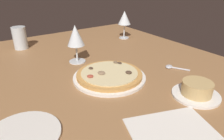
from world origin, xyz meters
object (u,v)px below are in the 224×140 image
wine_glass_far (76,37)px  paper_menu (170,129)px  side_plate (22,136)px  spoon (172,67)px  pizza_main (109,75)px  water_glass (20,39)px  wine_glass_near (124,19)px  ramekin_on_saucer (197,90)px

wine_glass_far → paper_menu: bearing=0.1°
side_plate → spoon: 62.01cm
pizza_main → paper_menu: 32.53cm
water_glass → paper_menu: water_glass is taller
wine_glass_far → wine_glass_near: wine_glass_far is taller
paper_menu → pizza_main: bearing=-166.1°
wine_glass_far → paper_menu: size_ratio=0.78×
pizza_main → ramekin_on_saucer: size_ratio=1.80×
wine_glass_far → spoon: size_ratio=1.72×
ramekin_on_saucer → wine_glass_near: bearing=162.2°
side_plate → spoon: size_ratio=1.91×
side_plate → wine_glass_far: bearing=138.4°
wine_glass_far → spoon: (28.84, 29.80, -11.07)cm
pizza_main → water_glass: water_glass is taller
paper_menu → spoon: 39.07cm
pizza_main → wine_glass_far: 24.30cm
wine_glass_far → side_plate: bearing=-41.6°
pizza_main → side_plate: (14.05, -34.72, -0.76)cm
pizza_main → wine_glass_far: wine_glass_far is taller
pizza_main → wine_glass_near: 56.03cm
wine_glass_near → ramekin_on_saucer: bearing=-17.8°
wine_glass_far → wine_glass_near: (-18.37, 40.45, 0.45)cm
pizza_main → spoon: size_ratio=2.82×
water_glass → ramekin_on_saucer: bearing=23.6°
ramekin_on_saucer → paper_menu: (6.17, -19.08, -1.98)cm
wine_glass_far → side_plate: (35.86, -31.81, -11.08)cm
pizza_main → spoon: (7.03, 26.89, -0.75)cm
ramekin_on_saucer → paper_menu: size_ratio=0.71×
water_glass → spoon: (62.34, 46.33, -4.58)cm
side_plate → ramekin_on_saucer: bearing=76.6°
ramekin_on_saucer → paper_menu: bearing=-72.1°
wine_glass_near → side_plate: bearing=-53.1°
ramekin_on_saucer → side_plate: bearing=-103.4°
wine_glass_near → water_glass: bearing=-104.9°
water_glass → spoon: size_ratio=1.19×
wine_glass_near → paper_menu: size_ratio=0.77×
pizza_main → side_plate: bearing=-68.0°
wine_glass_near → water_glass: size_ratio=1.42×
side_plate → spoon: (-7.02, 61.62, 0.01)cm
spoon → wine_glass_near: bearing=167.3°
pizza_main → ramekin_on_saucer: bearing=31.8°
water_glass → wine_glass_near: bearing=75.1°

